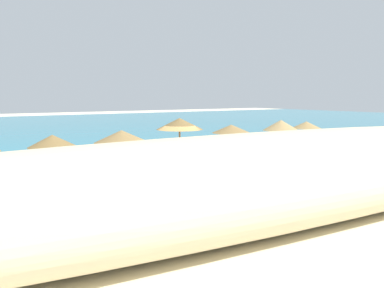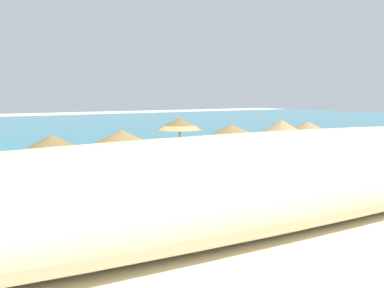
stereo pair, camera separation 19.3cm
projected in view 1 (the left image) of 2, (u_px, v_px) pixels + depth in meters
ground_plane at (180, 178)px, 19.81m from camera, size 160.00×160.00×0.00m
sea_water at (22, 128)px, 49.73m from camera, size 160.00×61.75×0.01m
dune_ridge at (286, 178)px, 12.50m from camera, size 42.07×7.93×2.95m
beach_umbrella_1 at (52, 141)px, 16.99m from camera, size 2.03×2.03×2.39m
beach_umbrella_2 at (122, 136)px, 18.71m from camera, size 2.55×2.55×2.43m
beach_umbrella_3 at (180, 124)px, 20.68m from camera, size 2.41×2.41×2.89m
beach_umbrella_4 at (231, 129)px, 22.77m from camera, size 2.21×2.21×2.40m
beach_umbrella_5 at (281, 125)px, 24.23m from camera, size 2.17×2.17×2.57m
beach_umbrella_6 at (306, 125)px, 26.41m from camera, size 1.92×1.92×2.34m
lounge_chair_1 at (84, 180)px, 17.22m from camera, size 1.39×0.61×1.01m
lounge_chair_2 at (328, 150)px, 25.92m from camera, size 1.48×0.62×1.21m
beach_ball at (265, 164)px, 22.83m from camera, size 0.32×0.32×0.32m
cooler_box at (351, 164)px, 22.70m from camera, size 0.46×0.56×0.34m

